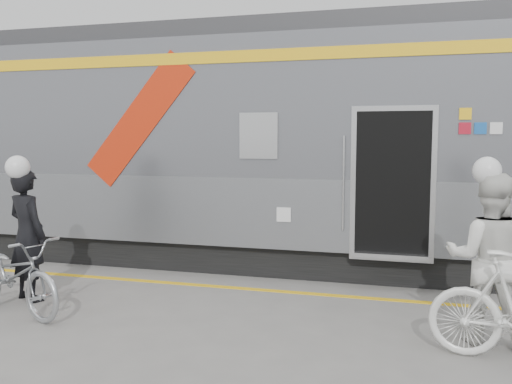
% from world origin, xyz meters
% --- Properties ---
extents(ground, '(90.00, 90.00, 0.00)m').
position_xyz_m(ground, '(0.00, 0.00, 0.00)').
color(ground, slate).
rests_on(ground, ground).
extents(train, '(24.00, 3.17, 4.10)m').
position_xyz_m(train, '(-0.37, 4.19, 2.05)').
color(train, black).
rests_on(train, ground).
extents(safety_strip, '(24.00, 0.12, 0.01)m').
position_xyz_m(safety_strip, '(0.00, 2.15, 0.00)').
color(safety_strip, yellow).
rests_on(safety_strip, ground).
extents(man, '(0.77, 0.63, 1.81)m').
position_xyz_m(man, '(-2.95, 0.87, 0.91)').
color(man, black).
rests_on(man, ground).
extents(bicycle_left, '(2.01, 1.27, 1.00)m').
position_xyz_m(bicycle_left, '(-2.75, 0.32, 0.50)').
color(bicycle_left, '#A4A7AB').
rests_on(bicycle_left, ground).
extents(woman, '(0.98, 0.81, 1.85)m').
position_xyz_m(woman, '(2.88, 0.86, 0.93)').
color(woman, silver).
rests_on(woman, ground).
extents(helmet_man, '(0.31, 0.31, 0.31)m').
position_xyz_m(helmet_man, '(-2.95, 0.87, 1.97)').
color(helmet_man, white).
rests_on(helmet_man, man).
extents(helmet_woman, '(0.30, 0.30, 0.30)m').
position_xyz_m(helmet_woman, '(2.88, 0.86, 2.00)').
color(helmet_woman, white).
rests_on(helmet_woman, woman).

